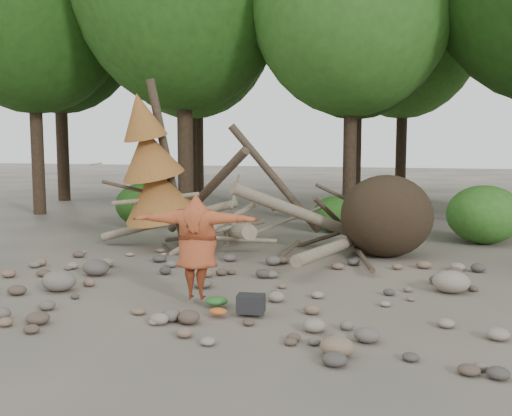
% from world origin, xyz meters
% --- Properties ---
extents(ground, '(120.00, 120.00, 0.00)m').
position_xyz_m(ground, '(0.00, 0.00, 0.00)').
color(ground, '#514C44').
rests_on(ground, ground).
extents(deadfall_pile, '(8.55, 5.24, 3.30)m').
position_xyz_m(deadfall_pile, '(2.02, 4.24, 0.95)').
color(deadfall_pile, '#332619').
rests_on(deadfall_pile, ground).
extents(dead_conifer, '(2.06, 2.16, 4.35)m').
position_xyz_m(dead_conifer, '(-3.12, 3.37, 2.11)').
color(dead_conifer, '#4C3F30').
rests_on(dead_conifer, ground).
extents(bush_left, '(1.80, 1.80, 1.44)m').
position_xyz_m(bush_left, '(-5.50, 7.20, 0.72)').
color(bush_left, '#204D14').
rests_on(bush_left, ground).
extents(bush_mid, '(1.40, 1.40, 1.12)m').
position_xyz_m(bush_mid, '(0.80, 7.80, 0.56)').
color(bush_mid, '#2B611C').
rests_on(bush_mid, ground).
extents(bush_right, '(2.00, 2.00, 1.60)m').
position_xyz_m(bush_right, '(5.00, 7.00, 0.80)').
color(bush_right, '#367324').
rests_on(bush_right, ground).
extents(frisbee_thrower, '(3.49, 1.09, 2.29)m').
position_xyz_m(frisbee_thrower, '(-0.13, -0.80, 0.97)').
color(frisbee_thrower, '#A24524').
rests_on(frisbee_thrower, ground).
extents(backpack, '(0.47, 0.35, 0.29)m').
position_xyz_m(backpack, '(0.98, -1.25, 0.14)').
color(backpack, black).
rests_on(backpack, ground).
extents(cloth_green, '(0.38, 0.32, 0.14)m').
position_xyz_m(cloth_green, '(0.30, -1.00, 0.07)').
color(cloth_green, '#2C6829').
rests_on(cloth_green, ground).
extents(cloth_orange, '(0.29, 0.24, 0.10)m').
position_xyz_m(cloth_orange, '(0.52, -1.48, 0.05)').
color(cloth_orange, '#BF5720').
rests_on(cloth_orange, ground).
extents(boulder_front_left, '(0.64, 0.58, 0.38)m').
position_xyz_m(boulder_front_left, '(-2.88, -0.83, 0.19)').
color(boulder_front_left, '#6F665D').
rests_on(boulder_front_left, ground).
extents(boulder_front_right, '(0.43, 0.39, 0.26)m').
position_xyz_m(boulder_front_right, '(2.56, -2.56, 0.13)').
color(boulder_front_right, '#7F664F').
rests_on(boulder_front_right, ground).
extents(boulder_mid_right, '(0.67, 0.61, 0.40)m').
position_xyz_m(boulder_mid_right, '(4.03, 1.22, 0.20)').
color(boulder_mid_right, gray).
rests_on(boulder_mid_right, ground).
extents(boulder_mid_left, '(0.57, 0.51, 0.34)m').
position_xyz_m(boulder_mid_left, '(-2.94, 0.47, 0.17)').
color(boulder_mid_left, '#5A534C').
rests_on(boulder_mid_left, ground).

